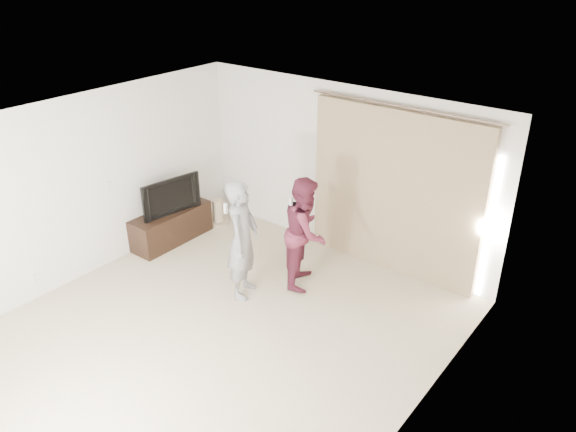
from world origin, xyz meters
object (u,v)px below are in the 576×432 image
Objects in this scene: person_man at (243,240)px; person_woman at (306,232)px; tv at (168,195)px; tv_console at (171,226)px.

person_woman is at bearing 57.19° from person_man.
person_man is at bearing -122.81° from person_woman.
tv is at bearing -172.02° from person_woman.
person_man is 0.90m from person_woman.
person_woman is (2.42, 0.34, 0.53)m from tv_console.
person_woman reaches higher than tv.
tv_console is 1.35× the size of tv.
tv_console is 2.50m from person_woman.
person_man reaches higher than person_woman.
person_man reaches higher than tv_console.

